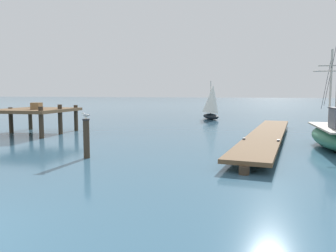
% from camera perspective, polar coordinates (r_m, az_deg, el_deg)
% --- Properties ---
extents(floating_dock, '(2.60, 17.85, 0.53)m').
position_cam_1_polar(floating_dock, '(20.00, 16.73, -1.31)').
color(floating_dock, brown).
rests_on(floating_dock, ground).
extents(pier_platform, '(4.94, 5.50, 2.11)m').
position_cam_1_polar(pier_platform, '(23.95, -21.97, 2.31)').
color(pier_platform, brown).
rests_on(pier_platform, ground).
extents(mooring_piling, '(0.30, 0.30, 1.65)m').
position_cam_1_polar(mooring_piling, '(14.23, -13.90, -1.96)').
color(mooring_piling, '#3D3023').
rests_on(mooring_piling, ground).
extents(perched_seagull, '(0.38, 0.15, 0.27)m').
position_cam_1_polar(perched_seagull, '(14.14, -13.97, 1.82)').
color(perched_seagull, gold).
rests_on(perched_seagull, mooring_piling).
extents(distant_sailboat, '(2.79, 3.42, 3.97)m').
position_cam_1_polar(distant_sailboat, '(34.46, 7.54, 4.00)').
color(distant_sailboat, black).
rests_on(distant_sailboat, ground).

